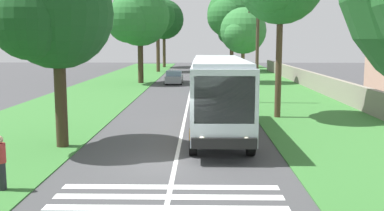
# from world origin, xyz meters

# --- Properties ---
(ground) EXTENTS (160.00, 160.00, 0.00)m
(ground) POSITION_xyz_m (0.00, 0.00, 0.00)
(ground) COLOR #424244
(grass_verge_left) EXTENTS (120.00, 8.00, 0.04)m
(grass_verge_left) POSITION_xyz_m (15.00, 8.20, 0.02)
(grass_verge_left) COLOR #387533
(grass_verge_left) RESTS_ON ground
(grass_verge_right) EXTENTS (120.00, 8.00, 0.04)m
(grass_verge_right) POSITION_xyz_m (15.00, -8.20, 0.02)
(grass_verge_right) COLOR #387533
(grass_verge_right) RESTS_ON ground
(centre_line) EXTENTS (110.00, 0.16, 0.01)m
(centre_line) POSITION_xyz_m (15.00, 0.00, 0.00)
(centre_line) COLOR silver
(centre_line) RESTS_ON ground
(coach_bus) EXTENTS (11.16, 2.62, 3.73)m
(coach_bus) POSITION_xyz_m (5.44, -1.80, 2.15)
(coach_bus) COLOR silver
(coach_bus) RESTS_ON ground
(trailing_car_0) EXTENTS (4.30, 1.78, 1.43)m
(trailing_car_0) POSITION_xyz_m (24.01, -1.69, 0.67)
(trailing_car_0) COLOR #145933
(trailing_car_0) RESTS_ON ground
(trailing_car_1) EXTENTS (4.30, 1.78, 1.43)m
(trailing_car_1) POSITION_xyz_m (32.13, 1.93, 0.67)
(trailing_car_1) COLOR gray
(trailing_car_1) RESTS_ON ground
(roadside_tree_left_0) EXTENTS (5.83, 4.66, 8.01)m
(roadside_tree_left_0) POSITION_xyz_m (2.83, 5.16, 5.55)
(roadside_tree_left_0) COLOR #3D2D1E
(roadside_tree_left_0) RESTS_ON grass_verge_left
(roadside_tree_left_1) EXTENTS (5.99, 5.12, 10.78)m
(roadside_tree_left_1) POSITION_xyz_m (50.68, 5.57, 8.09)
(roadside_tree_left_1) COLOR #4C3826
(roadside_tree_left_1) RESTS_ON grass_verge_left
(roadside_tree_left_2) EXTENTS (8.39, 6.86, 11.70)m
(roadside_tree_left_2) POSITION_xyz_m (62.83, 5.62, 8.09)
(roadside_tree_left_2) COLOR #4C3826
(roadside_tree_left_2) RESTS_ON grass_verge_left
(roadside_tree_left_3) EXTENTS (7.80, 6.51, 10.35)m
(roadside_tree_left_3) POSITION_xyz_m (32.39, 5.83, 7.00)
(roadside_tree_left_3) COLOR #3D2D1E
(roadside_tree_left_3) RESTS_ON grass_verge_left
(roadside_tree_right_1) EXTENTS (5.60, 4.68, 8.47)m
(roadside_tree_right_1) POSITION_xyz_m (62.43, -6.05, 6.04)
(roadside_tree_right_1) COLOR #3D2D1E
(roadside_tree_right_1) RESTS_ON grass_verge_right
(roadside_tree_right_2) EXTENTS (9.60, 7.62, 12.36)m
(roadside_tree_right_2) POSITION_xyz_m (52.02, -5.44, 8.35)
(roadside_tree_right_2) COLOR #4C3826
(roadside_tree_right_2) RESTS_ON grass_verge_right
(roadside_tree_right_4) EXTENTS (5.65, 5.00, 8.14)m
(roadside_tree_right_4) POSITION_xyz_m (33.12, -5.45, 5.56)
(roadside_tree_right_4) COLOR brown
(roadside_tree_right_4) RESTS_ON grass_verge_right
(utility_pole) EXTENTS (0.24, 1.40, 7.20)m
(utility_pole) POSITION_xyz_m (16.90, -5.07, 3.78)
(utility_pole) COLOR #473828
(utility_pole) RESTS_ON grass_verge_right
(roadside_wall) EXTENTS (70.00, 0.40, 1.57)m
(roadside_wall) POSITION_xyz_m (20.00, -11.60, 0.83)
(roadside_wall) COLOR gray
(roadside_wall) RESTS_ON grass_verge_right
(pedestrian) EXTENTS (0.34, 0.34, 1.69)m
(pedestrian) POSITION_xyz_m (-3.00, 5.15, 0.91)
(pedestrian) COLOR #26262D
(pedestrian) RESTS_ON grass_verge_left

